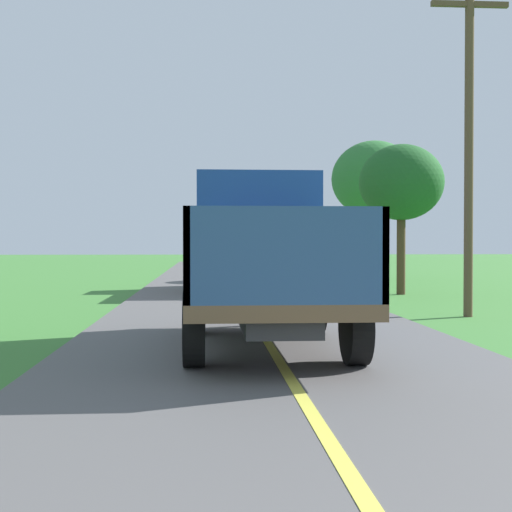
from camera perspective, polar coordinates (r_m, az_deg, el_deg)
name	(u,v)px	position (r m, az deg, el deg)	size (l,w,h in m)	color
banana_truck_near	(262,255)	(11.60, 0.46, 0.08)	(2.38, 5.82, 2.80)	#2D2D30
banana_truck_far	(237,248)	(24.53, -1.55, 0.62)	(2.38, 5.81, 2.80)	#2D2D30
utility_pole_roadside	(469,141)	(16.82, 16.75, 8.88)	(1.76, 0.20, 7.42)	brown
roadside_tree_near_left	(374,179)	(32.67, 9.46, 6.11)	(3.83, 3.83, 6.28)	#4C3823
roadside_tree_mid_right	(401,183)	(23.39, 11.61, 5.77)	(2.71, 2.71, 4.84)	#4C3823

